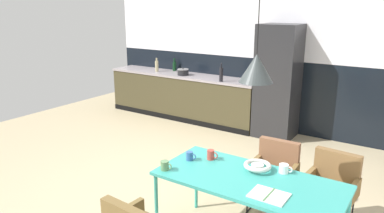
# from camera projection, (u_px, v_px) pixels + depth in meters

# --- Properties ---
(ground_plane) EXTENTS (8.96, 8.96, 0.00)m
(ground_plane) POSITION_uv_depth(u_px,v_px,m) (161.00, 197.00, 4.43)
(ground_plane) COLOR tan
(back_wall_splashback_dark) EXTENTS (6.89, 0.12, 1.30)m
(back_wall_splashback_dark) POSITION_uv_depth(u_px,v_px,m) (266.00, 94.00, 6.82)
(back_wall_splashback_dark) COLOR black
(back_wall_splashback_dark) RESTS_ON ground
(back_wall_panel_upper) EXTENTS (6.89, 0.12, 1.30)m
(back_wall_panel_upper) POSITION_uv_depth(u_px,v_px,m) (270.00, 22.00, 6.47)
(back_wall_panel_upper) COLOR silver
(back_wall_panel_upper) RESTS_ON back_wall_splashback_dark
(kitchen_counter) EXTENTS (3.31, 0.63, 0.91)m
(kitchen_counter) POSITION_uv_depth(u_px,v_px,m) (183.00, 96.00, 7.47)
(kitchen_counter) COLOR #403923
(kitchen_counter) RESTS_ON ground
(refrigerator_column) EXTENTS (0.67, 0.60, 1.95)m
(refrigerator_column) POSITION_uv_depth(u_px,v_px,m) (278.00, 82.00, 6.26)
(refrigerator_column) COLOR #232326
(refrigerator_column) RESTS_ON ground
(dining_table) EXTENTS (1.68, 0.79, 0.73)m
(dining_table) POSITION_uv_depth(u_px,v_px,m) (249.00, 183.00, 3.31)
(dining_table) COLOR teal
(dining_table) RESTS_ON ground
(armchair_head_of_table) EXTENTS (0.50, 0.49, 0.78)m
(armchair_head_of_table) POSITION_uv_depth(u_px,v_px,m) (275.00, 168.00, 4.08)
(armchair_head_of_table) COLOR brown
(armchair_head_of_table) RESTS_ON ground
(armchair_by_stool) EXTENTS (0.52, 0.51, 0.82)m
(armchair_by_stool) POSITION_uv_depth(u_px,v_px,m) (332.00, 182.00, 3.67)
(armchair_by_stool) COLOR brown
(armchair_by_stool) RESTS_ON ground
(fruit_bowl) EXTENTS (0.26, 0.26, 0.07)m
(fruit_bowl) POSITION_uv_depth(u_px,v_px,m) (257.00, 166.00, 3.44)
(fruit_bowl) COLOR silver
(fruit_bowl) RESTS_ON dining_table
(open_book) EXTENTS (0.30, 0.24, 0.02)m
(open_book) POSITION_uv_depth(u_px,v_px,m) (269.00, 195.00, 3.00)
(open_book) COLOR white
(open_book) RESTS_ON dining_table
(mug_dark_espresso) EXTENTS (0.13, 0.09, 0.08)m
(mug_dark_espresso) POSITION_uv_depth(u_px,v_px,m) (284.00, 169.00, 3.40)
(mug_dark_espresso) COLOR white
(mug_dark_espresso) RESTS_ON dining_table
(mug_white_ceramic) EXTENTS (0.12, 0.08, 0.09)m
(mug_white_ceramic) POSITION_uv_depth(u_px,v_px,m) (165.00, 166.00, 3.46)
(mug_white_ceramic) COLOR #5B8456
(mug_white_ceramic) RESTS_ON dining_table
(mug_short_terracotta) EXTENTS (0.11, 0.07, 0.09)m
(mug_short_terracotta) POSITION_uv_depth(u_px,v_px,m) (190.00, 156.00, 3.68)
(mug_short_terracotta) COLOR #335B93
(mug_short_terracotta) RESTS_ON dining_table
(mug_glass_clear) EXTENTS (0.12, 0.07, 0.10)m
(mug_glass_clear) POSITION_uv_depth(u_px,v_px,m) (211.00, 155.00, 3.69)
(mug_glass_clear) COLOR #B23D33
(mug_glass_clear) RESTS_ON dining_table
(cooking_pot) EXTENTS (0.23, 0.23, 0.15)m
(cooking_pot) POSITION_uv_depth(u_px,v_px,m) (183.00, 72.00, 7.22)
(cooking_pot) COLOR black
(cooking_pot) RESTS_ON kitchen_counter
(bottle_spice_small) EXTENTS (0.08, 0.08, 0.27)m
(bottle_spice_small) POSITION_uv_depth(u_px,v_px,m) (175.00, 66.00, 7.67)
(bottle_spice_small) COLOR #0F3319
(bottle_spice_small) RESTS_ON kitchen_counter
(bottle_wine_green) EXTENTS (0.07, 0.07, 0.28)m
(bottle_wine_green) POSITION_uv_depth(u_px,v_px,m) (157.00, 66.00, 7.61)
(bottle_wine_green) COLOR tan
(bottle_wine_green) RESTS_ON kitchen_counter
(bottle_vinegar_dark) EXTENTS (0.07, 0.07, 0.33)m
(bottle_vinegar_dark) POSITION_uv_depth(u_px,v_px,m) (221.00, 74.00, 6.60)
(bottle_vinegar_dark) COLOR black
(bottle_vinegar_dark) RESTS_ON kitchen_counter
(pendant_lamp_over_table_near) EXTENTS (0.29, 0.29, 0.94)m
(pendant_lamp_over_table_near) POSITION_uv_depth(u_px,v_px,m) (256.00, 68.00, 3.06)
(pendant_lamp_over_table_near) COLOR black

